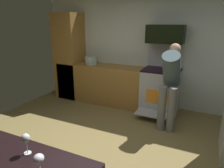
# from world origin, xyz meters

# --- Properties ---
(ground_plane) EXTENTS (5.20, 4.80, 0.02)m
(ground_plane) POSITION_xyz_m (0.00, 0.00, -0.01)
(ground_plane) COLOR olive
(wall_back) EXTENTS (5.20, 0.12, 2.60)m
(wall_back) POSITION_xyz_m (0.00, 2.34, 1.30)
(wall_back) COLOR silver
(wall_back) RESTS_ON ground
(lower_cabinet_run) EXTENTS (2.40, 0.60, 0.90)m
(lower_cabinet_run) POSITION_xyz_m (-0.90, 1.98, 0.45)
(lower_cabinet_run) COLOR olive
(lower_cabinet_run) RESTS_ON ground
(cabinet_column) EXTENTS (0.60, 0.60, 2.10)m
(cabinet_column) POSITION_xyz_m (-1.90, 1.98, 1.05)
(cabinet_column) COLOR olive
(cabinet_column) RESTS_ON ground
(oven_range) EXTENTS (0.76, 0.97, 1.48)m
(oven_range) POSITION_xyz_m (0.44, 1.97, 0.51)
(oven_range) COLOR #AEB3B7
(oven_range) RESTS_ON ground
(microwave) EXTENTS (0.74, 0.38, 0.36)m
(microwave) POSITION_xyz_m (0.44, 2.06, 1.66)
(microwave) COLOR black
(microwave) RESTS_ON oven_range
(person_cook) EXTENTS (0.31, 0.62, 1.53)m
(person_cook) POSITION_xyz_m (0.72, 1.32, 0.90)
(person_cook) COLOR slate
(person_cook) RESTS_ON ground
(wine_glass_mid) EXTENTS (0.07, 0.07, 0.18)m
(wine_glass_mid) POSITION_xyz_m (0.03, -1.26, 1.03)
(wine_glass_mid) COLOR silver
(wine_glass_mid) RESTS_ON counter_island
(wine_glass_far) EXTENTS (0.08, 0.08, 0.15)m
(wine_glass_far) POSITION_xyz_m (0.29, -1.38, 1.01)
(wine_glass_far) COLOR silver
(wine_glass_far) RESTS_ON counter_island
(stock_pot) EXTENTS (0.29, 0.29, 0.18)m
(stock_pot) POSITION_xyz_m (-1.28, 1.98, 0.99)
(stock_pot) COLOR #ADC2BE
(stock_pot) RESTS_ON lower_cabinet_run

